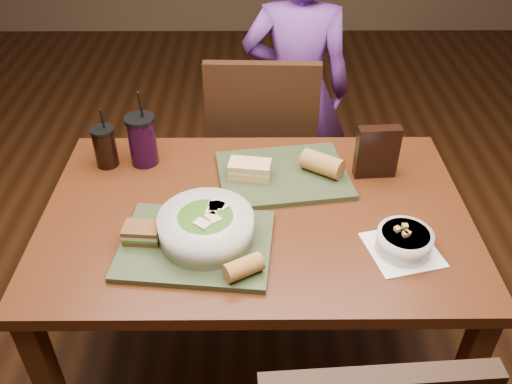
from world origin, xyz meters
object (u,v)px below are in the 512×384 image
salad_bowl (206,225)px  baguette_near (243,267)px  sandwich_far (250,169)px  diner (296,91)px  tray_far (283,175)px  baguette_far (322,164)px  tray_near (196,245)px  sandwich_near (142,233)px  cup_cola (105,147)px  dining_table (256,232)px  soup_bowl (404,241)px  chip_bag (377,152)px  chair_far (261,151)px  cup_berry (142,140)px

salad_bowl → baguette_near: 0.18m
sandwich_far → baguette_near: 0.44m
diner → baguette_near: size_ratio=13.23×
diner → sandwich_far: bearing=80.5°
tray_far → baguette_far: bearing=0.8°
salad_bowl → tray_near: bearing=-144.6°
sandwich_near → sandwich_far: (0.30, 0.30, 0.00)m
cup_cola → tray_far: bearing=-7.6°
dining_table → diner: size_ratio=0.96×
soup_bowl → baguette_near: 0.46m
soup_bowl → sandwich_near: size_ratio=2.13×
sandwich_far → chip_bag: (0.41, 0.03, 0.05)m
cup_cola → sandwich_far: bearing=-11.4°
tray_near → chip_bag: 0.67m
chair_far → soup_bowl: chair_far is taller
baguette_far → chip_bag: 0.18m
tray_near → sandwich_near: bearing=174.4°
cup_cola → dining_table: bearing=-26.6°
soup_bowl → cup_berry: 0.91m
chair_far → cup_berry: size_ratio=3.67×
baguette_near → chip_bag: bearing=47.9°
chair_far → salad_bowl: chair_far is taller
salad_bowl → baguette_near: (0.11, -0.14, -0.02)m
tray_near → sandwich_far: (0.15, 0.32, 0.04)m
salad_bowl → cup_cola: size_ratio=1.22×
chair_far → salad_bowl: bearing=-102.0°
diner → chair_far: bearing=67.2°
tray_far → sandwich_near: sandwich_near is taller
sandwich_near → sandwich_far: sandwich_far is taller
diner → cup_cola: bearing=50.2°
baguette_near → diner: bearing=79.7°
cup_berry → dining_table: bearing=-35.0°
diner → sandwich_far: 0.83m
diner → cup_cola: 0.99m
baguette_far → cup_cola: 0.73m
salad_bowl → sandwich_far: salad_bowl is taller
diner → cup_cola: diner is taller
chip_bag → tray_near: bearing=-152.3°
sandwich_far → sandwich_near: bearing=-134.7°
sandwich_far → baguette_far: (0.24, 0.02, 0.01)m
tray_far → salad_bowl: (-0.23, -0.32, 0.05)m
chair_far → sandwich_far: chair_far is taller
dining_table → baguette_far: baguette_far is taller
soup_bowl → tray_near: bearing=178.3°
sandwich_far → cup_cola: cup_cola is taller
baguette_near → cup_cola: bearing=131.1°
dining_table → salad_bowl: size_ratio=4.86×
sandwich_near → cup_berry: size_ratio=0.39×
chip_bag → dining_table: bearing=-158.9°
tray_far → cup_cola: (-0.60, 0.08, 0.06)m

